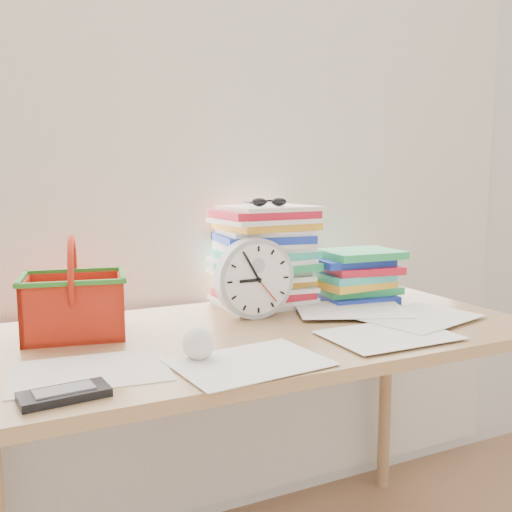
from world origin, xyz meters
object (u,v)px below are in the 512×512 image
paper_stack (265,256)px  book_stack (357,276)px  basket (73,287)px  calculator (64,394)px  clock (254,278)px  desk (262,357)px

paper_stack → book_stack: bearing=-14.0°
basket → calculator: 0.43m
paper_stack → clock: paper_stack is taller
clock → calculator: 0.68m
desk → clock: size_ratio=6.28×
book_stack → calculator: 1.04m
clock → basket: bearing=176.3°
desk → paper_stack: 0.35m
desk → clock: 0.22m
book_stack → basket: bearing=-178.2°
clock → book_stack: clock is taller
paper_stack → clock: (-0.10, -0.13, -0.04)m
calculator → book_stack: bearing=19.0°
clock → book_stack: size_ratio=0.83×
basket → clock: bearing=6.8°
desk → calculator: size_ratio=9.12×
desk → calculator: bearing=-153.0°
desk → paper_stack: paper_stack is taller
desk → book_stack: 0.48m
calculator → clock: bearing=28.4°
book_stack → basket: size_ratio=1.10×
clock → basket: (-0.47, 0.03, 0.01)m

